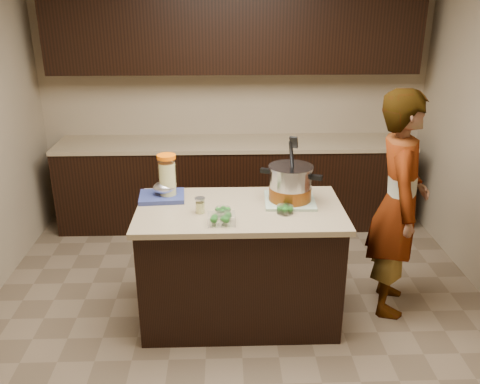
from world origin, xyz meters
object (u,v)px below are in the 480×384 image
Objects in this scene: island at (240,263)px; stock_pot at (290,185)px; lemonade_pitcher at (167,179)px; person at (398,205)px.

stock_pot is (0.36, 0.10, 0.57)m from island.
lemonade_pitcher is (-0.89, 0.09, 0.03)m from stock_pot.
person is (1.70, -0.07, -0.20)m from lemonade_pitcher.
stock_pot reaches higher than lemonade_pitcher.
stock_pot is 0.83m from person.
person reaches higher than island.
lemonade_pitcher is (-0.52, 0.19, 0.60)m from island.
person is at bearing 25.26° from stock_pot.
stock_pot is 0.89m from lemonade_pitcher.
person is at bearing 5.76° from island.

